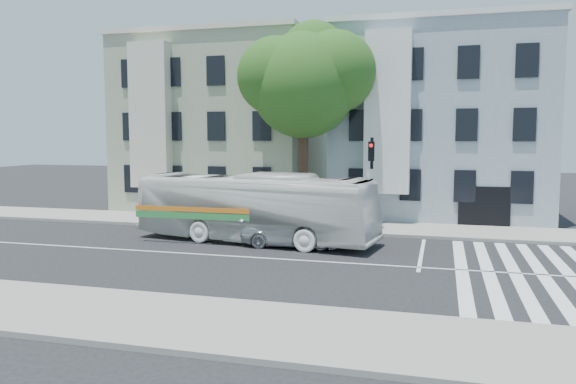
% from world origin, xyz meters
% --- Properties ---
extents(ground, '(120.00, 120.00, 0.00)m').
position_xyz_m(ground, '(0.00, 0.00, 0.00)').
color(ground, black).
rests_on(ground, ground).
extents(sidewalk_far, '(80.00, 4.00, 0.15)m').
position_xyz_m(sidewalk_far, '(0.00, 8.00, 0.07)').
color(sidewalk_far, gray).
rests_on(sidewalk_far, ground).
extents(sidewalk_near, '(80.00, 4.00, 0.15)m').
position_xyz_m(sidewalk_near, '(0.00, -8.00, 0.07)').
color(sidewalk_near, gray).
rests_on(sidewalk_near, ground).
extents(building_left, '(12.00, 10.00, 11.00)m').
position_xyz_m(building_left, '(-7.00, 15.00, 5.50)').
color(building_left, '#969D84').
rests_on(building_left, ground).
extents(building_right, '(12.00, 10.00, 11.00)m').
position_xyz_m(building_right, '(7.00, 15.00, 5.50)').
color(building_right, '#889AA2').
rests_on(building_right, ground).
extents(street_tree, '(7.30, 5.90, 11.10)m').
position_xyz_m(street_tree, '(0.06, 8.74, 7.83)').
color(street_tree, '#2D2116').
rests_on(street_tree, ground).
extents(bus, '(4.35, 11.59, 3.15)m').
position_xyz_m(bus, '(-0.97, 3.20, 1.58)').
color(bus, silver).
rests_on(bus, ground).
extents(sedan, '(2.09, 4.56, 1.29)m').
position_xyz_m(sedan, '(0.94, 2.60, 0.65)').
color(sedan, '#B5B7BC').
rests_on(sedan, ground).
extents(hedge, '(8.54, 1.61, 0.70)m').
position_xyz_m(hedge, '(-3.84, 6.30, 0.50)').
color(hedge, '#2D581C').
rests_on(hedge, sidewalk_far).
extents(traffic_signal, '(0.50, 0.55, 4.75)m').
position_xyz_m(traffic_signal, '(3.83, 7.21, 3.07)').
color(traffic_signal, black).
rests_on(traffic_signal, ground).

